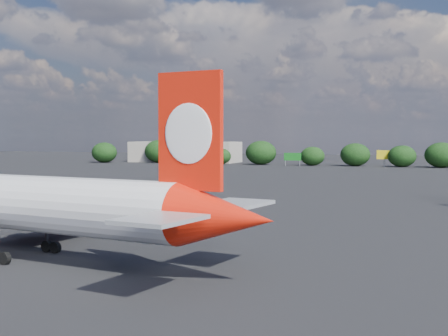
% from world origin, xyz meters
% --- Properties ---
extents(ground, '(500.00, 500.00, 0.00)m').
position_xyz_m(ground, '(0.00, 60.00, 0.00)').
color(ground, black).
rests_on(ground, ground).
extents(qantas_airliner, '(46.03, 43.93, 15.04)m').
position_xyz_m(qantas_airliner, '(-2.48, 11.52, 4.58)').
color(qantas_airliner, white).
rests_on(qantas_airliner, ground).
extents(terminal_building, '(42.00, 16.00, 8.00)m').
position_xyz_m(terminal_building, '(-65.00, 192.00, 4.00)').
color(terminal_building, gray).
rests_on(terminal_building, ground).
extents(highway_sign, '(6.00, 0.30, 4.50)m').
position_xyz_m(highway_sign, '(-18.00, 176.00, 3.13)').
color(highway_sign, '#156A1B').
rests_on(highway_sign, ground).
extents(billboard_yellow, '(5.00, 0.30, 5.50)m').
position_xyz_m(billboard_yellow, '(12.00, 182.00, 3.87)').
color(billboard_yellow, yellow).
rests_on(billboard_yellow, ground).
extents(horizon_treeline, '(204.06, 15.86, 9.14)m').
position_xyz_m(horizon_treeline, '(6.90, 181.32, 3.94)').
color(horizon_treeline, black).
rests_on(horizon_treeline, ground).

